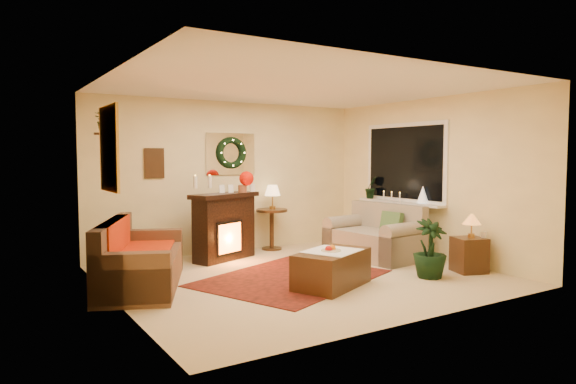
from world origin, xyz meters
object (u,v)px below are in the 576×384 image
sofa (142,253)px  end_table_square (469,253)px  coffee_table (332,270)px  side_table_round (272,231)px  fireplace (224,226)px  loveseat (373,233)px

sofa → end_table_square: 4.53m
end_table_square → coffee_table: (-2.17, 0.38, -0.06)m
side_table_round → coffee_table: (-0.66, -2.67, -0.12)m
fireplace → coffee_table: 2.36m
sofa → coffee_table: (2.05, -1.27, -0.22)m
loveseat → side_table_round: 1.85m
loveseat → end_table_square: size_ratio=3.04×
sofa → coffee_table: size_ratio=1.83×
loveseat → coffee_table: 2.02m
side_table_round → coffee_table: side_table_round is taller
sofa → loveseat: size_ratio=1.31×
coffee_table → loveseat: bearing=9.0°
fireplace → side_table_round: bearing=-3.0°
loveseat → end_table_square: (0.49, -1.50, -0.15)m
sofa → end_table_square: bearing=2.7°
fireplace → loveseat: size_ratio=0.72×
side_table_round → sofa: bearing=-152.7°
sofa → side_table_round: bearing=51.3°
end_table_square → side_table_round: bearing=116.3°
side_table_round → end_table_square: size_ratio=1.45×
loveseat → end_table_square: 1.58m
loveseat → coffee_table: loveseat is taller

